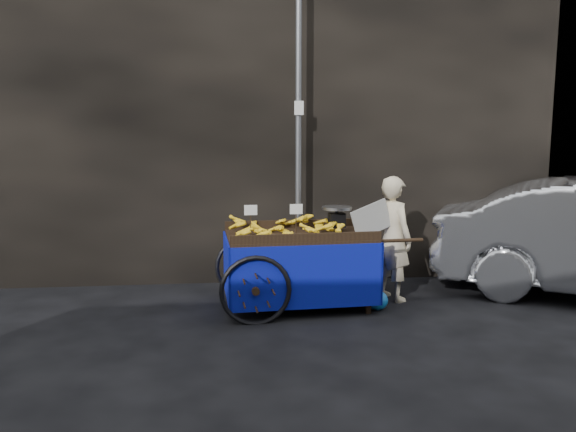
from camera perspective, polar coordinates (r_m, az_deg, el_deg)
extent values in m
plane|color=black|center=(6.47, -0.22, -10.29)|extent=(80.00, 80.00, 0.00)
cube|color=black|center=(8.71, -8.69, 11.11)|extent=(11.00, 2.00, 5.00)
cylinder|color=slate|center=(7.45, 1.07, 7.83)|extent=(0.08, 0.08, 4.00)
cube|color=white|center=(7.41, 1.12, 10.92)|extent=(0.12, 0.02, 0.18)
cube|color=black|center=(6.70, 1.10, -2.12)|extent=(1.76, 1.16, 0.06)
cube|color=black|center=(7.17, 0.37, -0.82)|extent=(1.70, 0.14, 0.11)
cube|color=black|center=(6.20, 1.95, -2.27)|extent=(1.70, 0.14, 0.11)
cube|color=black|center=(6.56, 8.22, -6.22)|extent=(0.06, 0.06, 0.85)
cube|color=black|center=(7.36, 6.21, -4.60)|extent=(0.06, 0.06, 0.85)
cylinder|color=black|center=(6.59, 11.38, -2.45)|extent=(0.53, 0.07, 0.04)
cylinder|color=black|center=(7.38, 9.04, -1.24)|extent=(0.53, 0.07, 0.04)
torus|color=black|center=(6.17, -3.31, -7.61)|extent=(0.80, 0.10, 0.80)
torus|color=black|center=(7.28, -4.29, -5.15)|extent=(0.80, 0.10, 0.80)
cylinder|color=black|center=(6.72, -3.84, -6.28)|extent=(0.12, 1.19, 0.05)
cube|color=navy|center=(6.26, 2.01, -6.27)|extent=(1.74, 0.13, 0.72)
cube|color=navy|center=(7.29, 0.31, -4.15)|extent=(1.74, 0.13, 0.72)
cube|color=navy|center=(6.67, -6.23, -5.38)|extent=(0.09, 1.10, 0.72)
cube|color=navy|center=(6.98, 8.09, -4.81)|extent=(0.09, 1.10, 0.72)
cube|color=black|center=(6.82, 4.98, -0.42)|extent=(0.20, 0.16, 0.17)
cylinder|color=silver|center=(6.80, 4.99, 0.82)|extent=(0.38, 0.38, 0.03)
cube|color=white|center=(6.45, -3.81, 0.61)|extent=(0.15, 0.02, 0.12)
cube|color=white|center=(6.52, 0.84, 0.71)|extent=(0.15, 0.02, 0.12)
imported|color=beige|center=(7.10, 10.60, -2.25)|extent=(0.60, 0.68, 1.56)
cube|color=beige|center=(6.84, 8.46, -0.32)|extent=(0.57, 0.19, 0.50)
ellipsoid|color=blue|center=(6.78, 9.04, -8.48)|extent=(0.26, 0.21, 0.23)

